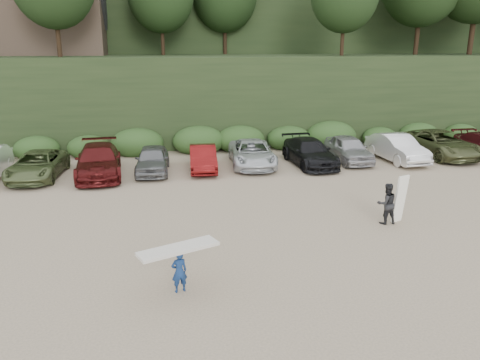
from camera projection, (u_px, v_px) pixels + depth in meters
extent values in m
plane|color=tan|center=(286.00, 234.00, 17.39)|extent=(120.00, 120.00, 0.00)
cube|color=black|center=(211.00, 94.00, 37.33)|extent=(80.00, 14.00, 6.00)
cube|color=black|center=(191.00, 33.00, 52.93)|extent=(90.00, 30.00, 16.00)
cube|color=#2B491E|center=(218.00, 142.00, 30.82)|extent=(46.20, 2.00, 1.20)
cube|color=brown|center=(51.00, 28.00, 35.72)|extent=(8.00, 6.00, 4.00)
imported|color=#56663B|center=(38.00, 165.00, 24.50)|extent=(2.70, 5.20, 1.40)
imported|color=#4D1112|center=(99.00, 161.00, 24.91)|extent=(2.66, 5.78, 1.64)
imported|color=slate|center=(152.00, 160.00, 25.55)|extent=(2.02, 4.41, 1.47)
imported|color=maroon|center=(203.00, 158.00, 26.08)|extent=(1.73, 4.23, 1.36)
imported|color=silver|center=(252.00, 153.00, 27.04)|extent=(2.83, 5.41, 1.45)
imported|color=black|center=(310.00, 152.00, 27.19)|extent=(2.35, 5.26, 1.50)
imported|color=#A0A0A4|center=(349.00, 149.00, 28.02)|extent=(1.87, 4.55, 1.54)
imported|color=white|center=(397.00, 148.00, 28.11)|extent=(2.03, 4.96, 1.60)
imported|color=#4F5632|center=(440.00, 144.00, 29.25)|extent=(3.13, 6.02, 1.62)
imported|color=navy|center=(179.00, 271.00, 13.16)|extent=(0.52, 0.40, 1.25)
cube|color=silver|center=(178.00, 249.00, 12.97)|extent=(2.36, 1.45, 0.09)
imported|color=black|center=(387.00, 204.00, 18.21)|extent=(0.81, 0.64, 1.64)
cube|color=white|center=(400.00, 199.00, 18.27)|extent=(0.61, 0.46, 1.93)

